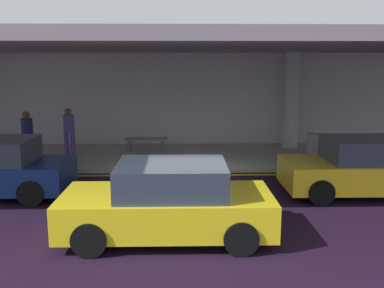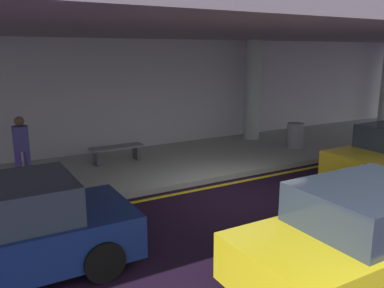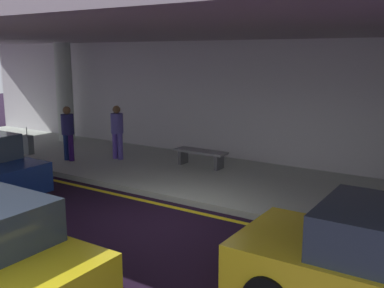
{
  "view_description": "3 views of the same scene",
  "coord_description": "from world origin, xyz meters",
  "px_view_note": "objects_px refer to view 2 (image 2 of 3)",
  "views": [
    {
      "loc": [
        -0.2,
        -12.03,
        3.4
      ],
      "look_at": [
        0.1,
        1.79,
        0.78
      ],
      "focal_mm": 40.04,
      "sensor_mm": 36.0,
      "label": 1
    },
    {
      "loc": [
        -5.47,
        -7.51,
        3.4
      ],
      "look_at": [
        -0.37,
        1.31,
        1.05
      ],
      "focal_mm": 37.77,
      "sensor_mm": 36.0,
      "label": 2
    },
    {
      "loc": [
        5.19,
        -7.08,
        3.4
      ],
      "look_at": [
        -0.47,
        1.59,
        1.3
      ],
      "focal_mm": 41.92,
      "sensor_mm": 36.0,
      "label": 3
    }
  ],
  "objects_px": {
    "bench_metal": "(117,151)",
    "traveler_with_luggage": "(21,145)",
    "car_yellow_taxi_no2": "(364,237)",
    "trash_bin_steel": "(295,135)",
    "support_column_left_mid": "(253,90)"
  },
  "relations": [
    {
      "from": "car_yellow_taxi_no2",
      "to": "trash_bin_steel",
      "type": "bearing_deg",
      "value": 57.14
    },
    {
      "from": "trash_bin_steel",
      "to": "bench_metal",
      "type": "bearing_deg",
      "value": 167.69
    },
    {
      "from": "car_yellow_taxi_no2",
      "to": "trash_bin_steel",
      "type": "relative_size",
      "value": 4.82
    },
    {
      "from": "car_yellow_taxi_no2",
      "to": "bench_metal",
      "type": "bearing_deg",
      "value": 102.09
    },
    {
      "from": "bench_metal",
      "to": "trash_bin_steel",
      "type": "xyz_separation_m",
      "value": [
        5.94,
        -1.3,
        0.07
      ]
    },
    {
      "from": "bench_metal",
      "to": "car_yellow_taxi_no2",
      "type": "bearing_deg",
      "value": -82.07
    },
    {
      "from": "car_yellow_taxi_no2",
      "to": "bench_metal",
      "type": "relative_size",
      "value": 2.56
    },
    {
      "from": "support_column_left_mid",
      "to": "traveler_with_luggage",
      "type": "relative_size",
      "value": 2.17
    },
    {
      "from": "bench_metal",
      "to": "traveler_with_luggage",
      "type": "bearing_deg",
      "value": -167.32
    },
    {
      "from": "support_column_left_mid",
      "to": "traveler_with_luggage",
      "type": "bearing_deg",
      "value": -171.36
    },
    {
      "from": "traveler_with_luggage",
      "to": "trash_bin_steel",
      "type": "bearing_deg",
      "value": -101.24
    },
    {
      "from": "support_column_left_mid",
      "to": "car_yellow_taxi_no2",
      "type": "distance_m",
      "value": 9.61
    },
    {
      "from": "bench_metal",
      "to": "trash_bin_steel",
      "type": "distance_m",
      "value": 6.08
    },
    {
      "from": "car_yellow_taxi_no2",
      "to": "traveler_with_luggage",
      "type": "distance_m",
      "value": 8.08
    },
    {
      "from": "car_yellow_taxi_no2",
      "to": "traveler_with_luggage",
      "type": "xyz_separation_m",
      "value": [
        -3.77,
        7.14,
        0.4
      ]
    }
  ]
}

